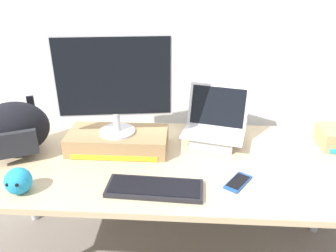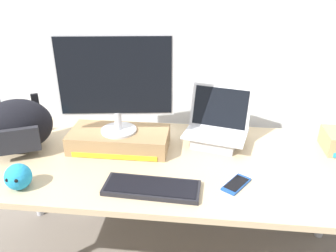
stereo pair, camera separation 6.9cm
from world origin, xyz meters
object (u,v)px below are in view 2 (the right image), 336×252
(external_keyboard, at_px, (152,188))
(messenger_backpack, at_px, (18,126))
(toner_box_yellow, at_px, (119,140))
(desktop_monitor, at_px, (115,81))
(open_laptop, at_px, (216,133))
(plush_toy, at_px, (18,177))
(cell_phone, at_px, (236,184))

(external_keyboard, bearing_deg, messenger_backpack, 161.98)
(toner_box_yellow, bearing_deg, desktop_monitor, -79.46)
(open_laptop, distance_m, plush_toy, 0.97)
(open_laptop, height_order, cell_phone, open_laptop)
(open_laptop, bearing_deg, messenger_backpack, -156.17)
(messenger_backpack, relative_size, plush_toy, 3.48)
(messenger_backpack, xyz_separation_m, cell_phone, (1.07, -0.20, -0.13))
(cell_phone, bearing_deg, desktop_monitor, -170.85)
(cell_phone, bearing_deg, toner_box_yellow, -170.94)
(toner_box_yellow, bearing_deg, open_laptop, 12.27)
(toner_box_yellow, bearing_deg, plush_toy, -131.20)
(toner_box_yellow, xyz_separation_m, desktop_monitor, (0.00, -0.00, 0.31))
(open_laptop, xyz_separation_m, external_keyboard, (-0.27, -0.45, -0.05))
(toner_box_yellow, distance_m, plush_toy, 0.52)
(open_laptop, relative_size, plush_toy, 3.23)
(external_keyboard, xyz_separation_m, plush_toy, (-0.56, -0.05, 0.04))
(cell_phone, bearing_deg, open_laptop, 136.41)
(toner_box_yellow, xyz_separation_m, messenger_backpack, (-0.49, -0.07, 0.09))
(messenger_backpack, bearing_deg, desktop_monitor, -16.82)
(toner_box_yellow, height_order, external_keyboard, toner_box_yellow)
(toner_box_yellow, relative_size, open_laptop, 1.38)
(toner_box_yellow, relative_size, plush_toy, 4.47)
(toner_box_yellow, height_order, messenger_backpack, messenger_backpack)
(messenger_backpack, relative_size, cell_phone, 2.42)
(messenger_backpack, distance_m, plush_toy, 0.36)
(cell_phone, bearing_deg, messenger_backpack, -156.46)
(messenger_backpack, distance_m, cell_phone, 1.10)
(external_keyboard, distance_m, messenger_backpack, 0.77)
(external_keyboard, height_order, messenger_backpack, messenger_backpack)
(cell_phone, height_order, plush_toy, plush_toy)
(toner_box_yellow, height_order, desktop_monitor, desktop_monitor)
(messenger_backpack, height_order, plush_toy, messenger_backpack)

